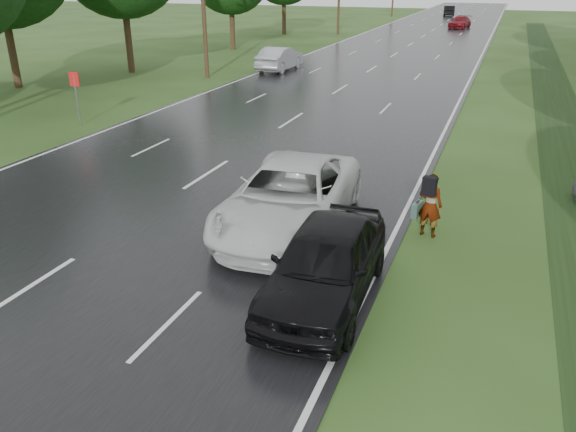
{
  "coord_description": "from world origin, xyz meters",
  "views": [
    {
      "loc": [
        8.86,
        -7.57,
        6.18
      ],
      "look_at": [
        4.83,
        2.95,
        1.3
      ],
      "focal_mm": 35.0,
      "sensor_mm": 36.0,
      "label": 1
    }
  ],
  "objects_px": {
    "white_pickup": "(290,197)",
    "pedestrian": "(429,204)",
    "dark_sedan": "(325,263)",
    "silver_sedan": "(280,59)",
    "road_sign": "(75,88)"
  },
  "relations": [
    {
      "from": "silver_sedan",
      "to": "white_pickup",
      "type": "bearing_deg",
      "value": 113.64
    },
    {
      "from": "white_pickup",
      "to": "dark_sedan",
      "type": "height_order",
      "value": "white_pickup"
    },
    {
      "from": "pedestrian",
      "to": "road_sign",
      "type": "bearing_deg",
      "value": -10.57
    },
    {
      "from": "white_pickup",
      "to": "silver_sedan",
      "type": "height_order",
      "value": "white_pickup"
    },
    {
      "from": "dark_sedan",
      "to": "silver_sedan",
      "type": "relative_size",
      "value": 0.99
    },
    {
      "from": "pedestrian",
      "to": "silver_sedan",
      "type": "distance_m",
      "value": 26.82
    },
    {
      "from": "pedestrian",
      "to": "white_pickup",
      "type": "xyz_separation_m",
      "value": [
        -3.41,
        -0.87,
        0.04
      ]
    },
    {
      "from": "pedestrian",
      "to": "dark_sedan",
      "type": "bearing_deg",
      "value": 79.0
    },
    {
      "from": "pedestrian",
      "to": "dark_sedan",
      "type": "relative_size",
      "value": 0.35
    },
    {
      "from": "white_pickup",
      "to": "road_sign",
      "type": "bearing_deg",
      "value": 146.12
    },
    {
      "from": "white_pickup",
      "to": "silver_sedan",
      "type": "bearing_deg",
      "value": 107.46
    },
    {
      "from": "white_pickup",
      "to": "pedestrian",
      "type": "bearing_deg",
      "value": 9.54
    },
    {
      "from": "road_sign",
      "to": "pedestrian",
      "type": "xyz_separation_m",
      "value": [
        16.01,
        -6.13,
        -0.78
      ]
    },
    {
      "from": "pedestrian",
      "to": "silver_sedan",
      "type": "relative_size",
      "value": 0.35
    },
    {
      "from": "white_pickup",
      "to": "dark_sedan",
      "type": "bearing_deg",
      "value": -62.53
    }
  ]
}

